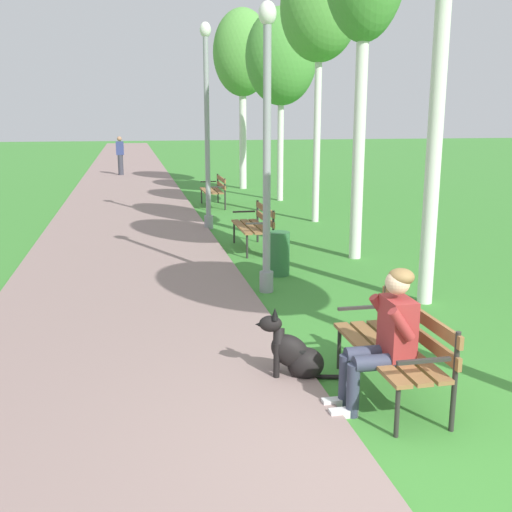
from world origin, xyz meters
TOP-DOWN VIEW (x-y plane):
  - ground_plane at (0.00, 0.00)m, footprint 120.00×120.00m
  - paved_path at (-2.07, 24.00)m, footprint 3.56×60.00m
  - park_bench_near at (0.32, 1.06)m, footprint 0.55×1.50m
  - park_bench_mid at (0.33, 7.42)m, footprint 0.55×1.50m
  - park_bench_far at (0.36, 13.20)m, footprint 0.55×1.50m
  - person_seated_on_near_bench at (0.12, 0.87)m, footprint 0.74×0.49m
  - dog_black at (-0.48, 1.60)m, footprint 0.82×0.38m
  - lamp_post_near at (-0.09, 4.59)m, footprint 0.24×0.24m
  - lamp_post_mid at (-0.26, 9.78)m, footprint 0.24×0.24m
  - birch_tree_fourth at (2.38, 10.22)m, footprint 1.79×1.66m
  - birch_tree_fifth at (2.45, 14.04)m, footprint 2.07×1.87m
  - birch_tree_sixth at (1.92, 17.30)m, footprint 1.98×1.84m
  - litter_bin at (0.31, 5.49)m, footprint 0.36×0.36m
  - pedestrian_distant at (-2.32, 22.89)m, footprint 0.32×0.22m

SIDE VIEW (x-z plane):
  - ground_plane at x=0.00m, z-range 0.00..0.00m
  - paved_path at x=-2.07m, z-range 0.00..0.04m
  - dog_black at x=-0.48m, z-range -0.09..0.61m
  - litter_bin at x=0.31m, z-range 0.00..0.70m
  - park_bench_near at x=0.32m, z-range 0.09..0.94m
  - park_bench_mid at x=0.33m, z-range 0.09..0.94m
  - park_bench_far at x=0.36m, z-range 0.09..0.94m
  - person_seated_on_near_bench at x=0.12m, z-range 0.06..1.31m
  - pedestrian_distant at x=-2.32m, z-range 0.02..1.67m
  - lamp_post_near at x=-0.09m, z-range 0.07..4.04m
  - lamp_post_mid at x=-0.26m, z-range 0.08..4.50m
  - birch_tree_fifth at x=2.45m, z-range 1.37..6.88m
  - birch_tree_sixth at x=1.92m, z-range 1.51..7.49m
  - birch_tree_fourth at x=2.38m, z-range 1.80..7.84m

